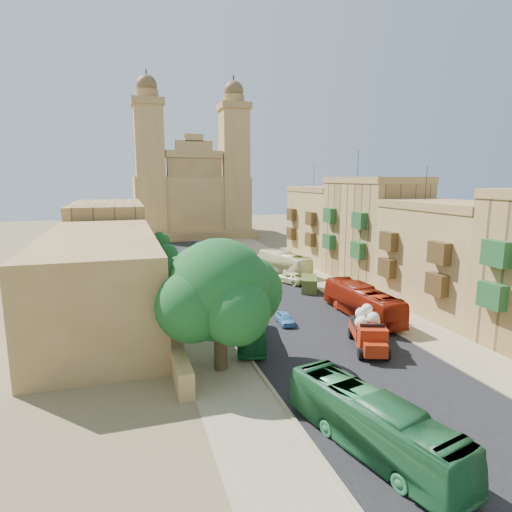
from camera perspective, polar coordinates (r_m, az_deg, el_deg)
ground at (r=32.07m, az=14.43°, el=-15.12°), size 260.00×260.00×0.00m
road_surface at (r=58.28m, az=-1.17°, el=-3.20°), size 14.00×140.00×0.01m
sidewalk_east at (r=61.52m, az=7.37°, el=-2.56°), size 5.00×140.00×0.01m
sidewalk_west at (r=56.47m, az=-10.49°, el=-3.81°), size 5.00×140.00×0.01m
kerb_east at (r=60.52m, az=5.22°, el=-2.67°), size 0.25×140.00×0.12m
kerb_west at (r=56.78m, az=-7.98°, el=-3.60°), size 0.25×140.00×0.12m
townhouse_b at (r=48.17m, az=24.11°, el=-0.10°), size 9.00×14.00×14.90m
townhouse_c at (r=59.09m, az=15.27°, el=3.43°), size 9.00×14.00×17.40m
townhouse_d at (r=71.29m, az=9.20°, el=4.17°), size 9.00×14.00×15.90m
west_wall at (r=46.34m, az=-12.73°, el=-5.86°), size 1.00×40.00×1.80m
west_building_low at (r=43.55m, az=-19.91°, el=-2.79°), size 10.00×28.00×8.40m
west_building_mid at (r=69.03m, az=-19.07°, el=2.57°), size 10.00×22.00×10.00m
church at (r=104.34m, az=-8.69°, el=7.93°), size 28.00×22.50×36.30m
ficus_tree at (r=30.21m, az=-4.70°, el=-4.98°), size 9.56×8.80×9.56m
street_tree_a at (r=38.42m, az=-8.12°, el=-5.98°), size 2.82×2.82×4.34m
street_tree_b at (r=49.87m, az=-10.35°, el=-1.85°), size 3.16×3.16×4.85m
street_tree_c at (r=61.63m, az=-11.72°, el=0.23°), size 2.98×2.98×4.58m
street_tree_d at (r=73.42m, az=-12.66°, el=1.91°), size 3.13×3.13×4.81m
red_truck at (r=36.12m, az=14.77°, el=-9.57°), size 4.09×6.30×3.48m
olive_pickup at (r=52.90m, az=7.12°, el=-3.75°), size 3.29×4.51×1.71m
bus_green_south at (r=23.73m, az=15.17°, el=-20.72°), size 5.01×11.03×2.99m
bus_green_north at (r=36.59m, az=-1.02°, el=-9.37°), size 4.10×9.41×2.55m
bus_red_east at (r=43.75m, az=13.97°, el=-5.96°), size 2.74×11.35×3.16m
bus_cream_east at (r=62.70m, az=3.80°, el=-0.85°), size 4.77×11.14×3.02m
car_blue_a at (r=41.00m, az=3.89°, el=-8.29°), size 1.56×3.29×1.09m
car_white_a at (r=57.84m, az=-5.28°, el=-2.62°), size 2.10×4.49×1.42m
car_cream at (r=56.66m, az=4.63°, el=-2.89°), size 4.16×5.60×1.41m
car_dkblue at (r=74.57m, az=-6.93°, el=0.22°), size 3.20×4.90×1.32m
car_white_b at (r=73.85m, az=-2.10°, el=0.15°), size 2.54×3.85×1.22m
car_blue_b at (r=87.16m, az=-7.29°, el=1.61°), size 2.21×3.63×1.13m
pedestrian_a at (r=43.44m, az=18.22°, el=-7.29°), size 0.72×0.59×1.71m
pedestrian_c at (r=51.27m, az=10.25°, el=-4.24°), size 0.66×1.10×1.75m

